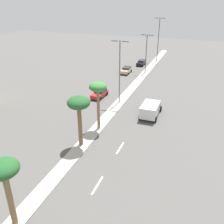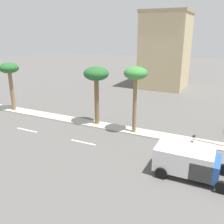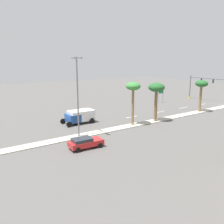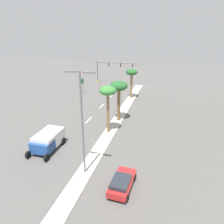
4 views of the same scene
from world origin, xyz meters
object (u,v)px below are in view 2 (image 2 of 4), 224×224
palm_tree_near (9,71)px  commercial_building (165,50)px  palm_tree_rear (96,77)px  box_truck (189,161)px  palm_tree_mid (136,77)px

palm_tree_near → commercial_building: bearing=148.3°
palm_tree_near → palm_tree_rear: palm_tree_rear is taller
palm_tree_near → palm_tree_rear: (-0.28, 12.95, 0.19)m
palm_tree_rear → box_truck: bearing=60.4°
palm_tree_mid → commercial_building: bearing=-172.8°
commercial_building → palm_tree_near: (23.86, -14.71, -1.55)m
palm_tree_rear → palm_tree_mid: size_ratio=0.95×
commercial_building → palm_tree_rear: size_ratio=2.10×
palm_tree_mid → box_truck: bearing=47.8°
palm_tree_near → palm_tree_mid: bearing=89.4°
palm_tree_near → box_truck: bearing=75.7°
palm_tree_near → palm_tree_rear: 12.95m
palm_tree_rear → palm_tree_mid: 4.82m
palm_tree_rear → palm_tree_near: bearing=-88.8°
palm_tree_rear → box_truck: size_ratio=1.24×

